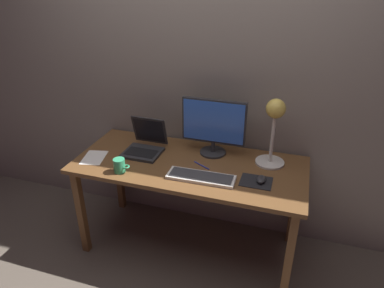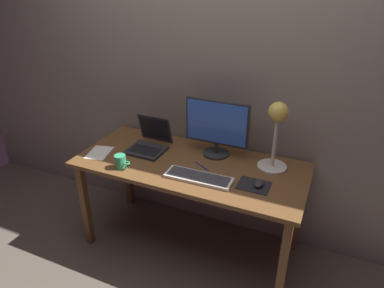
# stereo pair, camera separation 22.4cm
# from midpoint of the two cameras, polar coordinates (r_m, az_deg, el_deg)

# --- Properties ---
(ground_plane) EXTENTS (4.80, 4.80, 0.00)m
(ground_plane) POSITION_cam_midpoint_polar(r_m,az_deg,el_deg) (2.88, 2.06, -16.05)
(ground_plane) COLOR brown
(ground_plane) RESTS_ON ground
(back_wall) EXTENTS (4.80, 0.06, 2.60)m
(back_wall) POSITION_cam_midpoint_polar(r_m,az_deg,el_deg) (2.57, 5.96, 11.86)
(back_wall) COLOR gray
(back_wall) RESTS_ON ground
(desk) EXTENTS (1.60, 0.70, 0.74)m
(desk) POSITION_cam_midpoint_polar(r_m,az_deg,el_deg) (2.48, 2.31, -4.79)
(desk) COLOR brown
(desk) RESTS_ON ground
(monitor) EXTENTS (0.46, 0.19, 0.41)m
(monitor) POSITION_cam_midpoint_polar(r_m,az_deg,el_deg) (2.46, 6.67, 2.91)
(monitor) COLOR #28282B
(monitor) RESTS_ON desk
(keyboard_main) EXTENTS (0.44, 0.15, 0.03)m
(keyboard_main) POSITION_cam_midpoint_polar(r_m,az_deg,el_deg) (2.26, 3.94, -5.52)
(keyboard_main) COLOR silver
(keyboard_main) RESTS_ON desk
(laptop) EXTENTS (0.27, 0.29, 0.24)m
(laptop) POSITION_cam_midpoint_polar(r_m,az_deg,el_deg) (2.62, -4.37, 0.62)
(laptop) COLOR #28282B
(laptop) RESTS_ON desk
(desk_lamp) EXTENTS (0.20, 0.20, 0.47)m
(desk_lamp) POSITION_cam_midpoint_polar(r_m,az_deg,el_deg) (2.34, 16.32, 2.83)
(desk_lamp) COLOR beige
(desk_lamp) RESTS_ON desk
(mousepad) EXTENTS (0.20, 0.16, 0.00)m
(mousepad) POSITION_cam_midpoint_polar(r_m,az_deg,el_deg) (2.25, 12.85, -6.65)
(mousepad) COLOR black
(mousepad) RESTS_ON desk
(mouse) EXTENTS (0.06, 0.10, 0.03)m
(mouse) POSITION_cam_midpoint_polar(r_m,az_deg,el_deg) (2.25, 13.67, -6.31)
(mouse) COLOR #28282B
(mouse) RESTS_ON mousepad
(coffee_mug) EXTENTS (0.11, 0.08, 0.10)m
(coffee_mug) POSITION_cam_midpoint_polar(r_m,az_deg,el_deg) (2.39, -8.93, -2.92)
(coffee_mug) COLOR #339966
(coffee_mug) RESTS_ON desk
(paper_sheet_near_mouse) EXTENTS (0.19, 0.24, 0.00)m
(paper_sheet_near_mouse) POSITION_cam_midpoint_polar(r_m,az_deg,el_deg) (2.63, -12.53, -1.43)
(paper_sheet_near_mouse) COLOR white
(paper_sheet_near_mouse) RESTS_ON desk
(pen) EXTENTS (0.13, 0.08, 0.01)m
(pen) POSITION_cam_midpoint_polar(r_m,az_deg,el_deg) (2.40, 4.29, -3.65)
(pen) COLOR #2633A5
(pen) RESTS_ON desk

